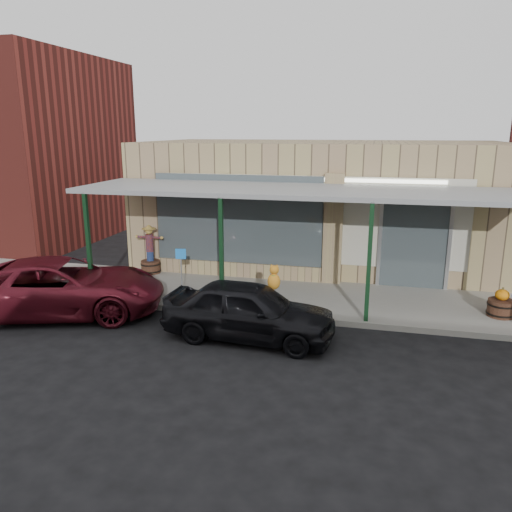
% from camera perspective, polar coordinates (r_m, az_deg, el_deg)
% --- Properties ---
extents(ground, '(120.00, 120.00, 0.00)m').
position_cam_1_polar(ground, '(10.61, 2.12, -11.48)').
color(ground, black).
rests_on(ground, ground).
extents(sidewalk, '(40.00, 3.20, 0.15)m').
position_cam_1_polar(sidewalk, '(13.87, 5.10, -4.86)').
color(sidewalk, gray).
rests_on(sidewalk, ground).
extents(storefront, '(12.00, 6.25, 4.20)m').
position_cam_1_polar(storefront, '(17.81, 7.44, 6.05)').
color(storefront, '#8C7256').
rests_on(storefront, ground).
extents(awning, '(12.00, 3.00, 3.04)m').
position_cam_1_polar(awning, '(13.16, 5.35, 7.24)').
color(awning, gray).
rests_on(awning, ground).
extents(block_buildings_near, '(61.00, 8.00, 8.00)m').
position_cam_1_polar(block_buildings_near, '(18.59, 14.25, 11.26)').
color(block_buildings_near, maroon).
rests_on(block_buildings_near, ground).
extents(barrel_scarecrow, '(0.95, 0.66, 1.57)m').
position_cam_1_polar(barrel_scarecrow, '(16.19, -11.99, -0.08)').
color(barrel_scarecrow, '#4E2D1F').
rests_on(barrel_scarecrow, sidewalk).
extents(barrel_pumpkin, '(0.81, 0.81, 0.74)m').
position_cam_1_polar(barrel_pumpkin, '(13.66, 26.19, -5.15)').
color(barrel_pumpkin, '#4E2D1F').
rests_on(barrel_pumpkin, sidewalk).
extents(handicap_sign, '(0.28, 0.07, 1.36)m').
position_cam_1_polar(handicap_sign, '(13.60, -8.55, -1.16)').
color(handicap_sign, gray).
rests_on(handicap_sign, sidewalk).
extents(parked_sedan, '(3.98, 1.82, 1.56)m').
position_cam_1_polar(parked_sedan, '(11.26, -0.81, -6.23)').
color(parked_sedan, black).
rests_on(parked_sedan, ground).
extents(car_maroon, '(5.62, 3.82, 1.43)m').
position_cam_1_polar(car_maroon, '(13.65, -21.41, -3.31)').
color(car_maroon, '#55111C').
rests_on(car_maroon, ground).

